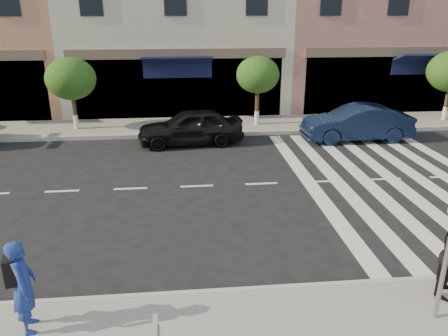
# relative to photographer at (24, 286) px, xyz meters

# --- Properties ---
(ground) EXTENTS (120.00, 120.00, 0.00)m
(ground) POSITION_rel_photographer_xyz_m (2.97, 2.20, -0.96)
(ground) COLOR black
(ground) RESTS_ON ground
(sidewalk_far) EXTENTS (60.00, 3.00, 0.15)m
(sidewalk_far) POSITION_rel_photographer_xyz_m (2.97, 13.20, -0.88)
(sidewalk_far) COLOR gray
(sidewalk_far) RESTS_ON ground
(building_centre) EXTENTS (11.00, 9.00, 11.00)m
(building_centre) POSITION_rel_photographer_xyz_m (2.47, 19.20, 4.54)
(building_centre) COLOR beige
(building_centre) RESTS_ON ground
(street_tree_wb) EXTENTS (2.10, 2.10, 3.06)m
(street_tree_wb) POSITION_rel_photographer_xyz_m (-2.03, 13.00, 1.35)
(street_tree_wb) COLOR #473323
(street_tree_wb) RESTS_ON sidewalk_far
(street_tree_c) EXTENTS (1.90, 1.90, 3.04)m
(street_tree_c) POSITION_rel_photographer_xyz_m (5.97, 13.00, 1.40)
(street_tree_c) COLOR #473323
(street_tree_c) RESTS_ON sidewalk_far
(photographer) EXTENTS (0.52, 0.66, 1.61)m
(photographer) POSITION_rel_photographer_xyz_m (0.00, 0.00, 0.00)
(photographer) COLOR navy
(photographer) RESTS_ON sidewalk_near
(car_far_mid) EXTENTS (4.26, 2.03, 1.41)m
(car_far_mid) POSITION_rel_photographer_xyz_m (2.91, 10.69, -0.25)
(car_far_mid) COLOR black
(car_far_mid) RESTS_ON ground
(car_far_right) EXTENTS (4.40, 1.59, 1.44)m
(car_far_right) POSITION_rel_photographer_xyz_m (9.67, 10.56, -0.24)
(car_far_right) COLOR black
(car_far_right) RESTS_ON ground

